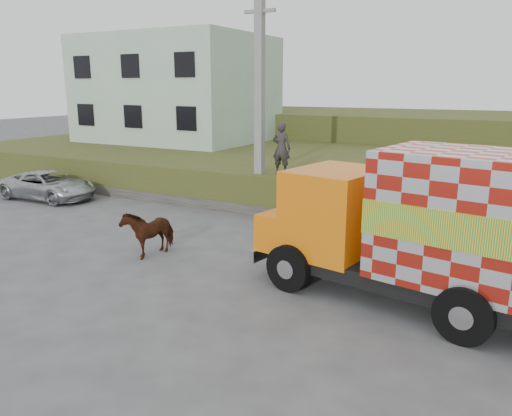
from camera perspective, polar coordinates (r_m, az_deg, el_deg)
The scene contains 10 objects.
ground at distance 14.68m, azimuth -4.67°, elevation -4.85°, with size 120.00×120.00×0.00m, color #474749.
embankment at distance 23.27m, azimuth 8.88°, elevation 3.88°, with size 40.00×12.00×1.50m, color #374E1A.
embankment_far at distance 34.62m, azimuth 15.76°, elevation 7.98°, with size 40.00×12.00×3.00m, color #374E1A.
retaining_strip at distance 19.07m, azimuth -2.83°, elevation 0.17°, with size 16.00×0.50×0.40m, color #595651.
building at distance 30.89m, azimuth -8.90°, elevation 13.27°, with size 10.00×8.00×6.00m, color #B0CEB1.
utility_pole at distance 18.39m, azimuth 0.41°, elevation 11.89°, with size 1.20×0.30×8.00m.
cargo_truck at distance 11.05m, azimuth 20.89°, elevation -2.39°, with size 8.02×3.84×3.44m.
cow at distance 14.49m, azimuth -12.14°, elevation -2.62°, with size 0.72×1.57×1.33m, color #351D0D.
suv at distance 22.86m, azimuth -22.67°, elevation 2.41°, with size 1.98×4.29×1.19m, color #B6BDC1.
pedestrian at distance 18.44m, azimuth 2.92°, elevation 6.84°, with size 0.70×0.46×1.91m, color #2F2C2A.
Camera 1 is at (7.66, -11.62, 4.67)m, focal length 35.00 mm.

